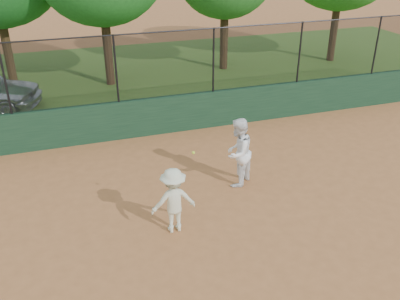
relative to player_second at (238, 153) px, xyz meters
name	(u,v)px	position (x,y,z in m)	size (l,w,h in m)	color
ground	(197,256)	(-1.84, -2.35, -0.89)	(80.00, 80.00, 0.00)	#AC6637
back_wall	(137,118)	(-1.84, 3.65, -0.29)	(26.00, 0.20, 1.20)	#1C3E25
grass_strip	(110,80)	(-1.84, 9.65, -0.89)	(36.00, 12.00, 0.01)	#34551A
player_second	(238,153)	(0.00, 0.00, 0.00)	(0.87, 0.67, 1.78)	white
player_main	(174,201)	(-2.03, -1.36, -0.15)	(0.96, 0.58, 1.98)	beige
fence_assembly	(132,67)	(-1.87, 3.65, 1.35)	(26.00, 0.06, 2.00)	black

